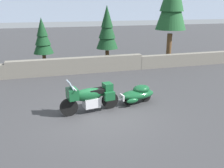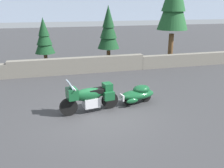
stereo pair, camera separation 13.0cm
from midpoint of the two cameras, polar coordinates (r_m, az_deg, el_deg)
ground_plane at (r=9.15m, az=-1.76°, el=-7.31°), size 80.00×80.00×0.00m
stone_guard_wall at (r=14.75m, az=-8.58°, el=4.05°), size 24.00×0.51×0.95m
touring_motorcycle at (r=9.26m, az=-4.84°, el=-2.88°), size 2.30×0.96×1.33m
car_shaped_trailer at (r=10.17m, az=6.35°, el=-2.28°), size 2.23×0.94×0.76m
pine_tree_secondary at (r=15.81m, az=-15.28°, el=10.37°), size 1.22×1.22×3.22m
pine_tree_far_right at (r=15.63m, az=-0.60°, el=12.56°), size 1.37×1.37×3.93m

